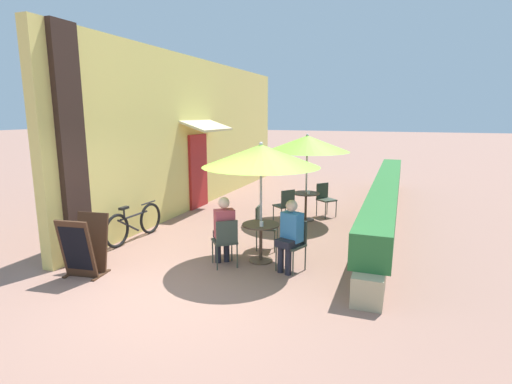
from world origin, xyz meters
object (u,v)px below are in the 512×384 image
patio_table_near (261,236)px  patio_umbrella_near (261,156)px  cafe_chair_near_back (263,224)px  cafe_chair_mid_left (285,204)px  cafe_chair_mid_right (325,197)px  cafe_chair_near_left (226,239)px  menu_board (85,246)px  seated_patron_near_left (224,228)px  coffee_cup_mid (308,192)px  coffee_cup_near (261,224)px  patio_table_mid (306,202)px  cafe_chair_near_right (294,241)px  bicycle_leaning (134,224)px  patio_umbrella_mid (307,144)px  seated_patron_near_right (290,233)px

patio_table_near → patio_umbrella_near: patio_umbrella_near is taller
cafe_chair_near_back → cafe_chair_mid_left: 1.90m
cafe_chair_near_back → cafe_chair_mid_right: (0.66, 3.05, 0.00)m
cafe_chair_near_left → cafe_chair_mid_right: 4.31m
cafe_chair_near_back → menu_board: (-2.37, -2.27, -0.02)m
seated_patron_near_left → coffee_cup_mid: seated_patron_near_left is taller
cafe_chair_mid_right → coffee_cup_mid: (-0.29, -0.70, 0.23)m
coffee_cup_near → seated_patron_near_left: bearing=-157.1°
seated_patron_near_left → patio_table_mid: size_ratio=1.77×
cafe_chair_mid_right → coffee_cup_mid: bearing=17.3°
patio_table_near → cafe_chair_mid_left: 2.57m
seated_patron_near_left → cafe_chair_near_right: bearing=-28.4°
patio_table_near → patio_umbrella_near: size_ratio=0.32×
coffee_cup_near → menu_board: size_ratio=0.09×
cafe_chair_mid_right → patio_umbrella_near: bearing=32.2°
cafe_chair_near_left → bicycle_leaning: size_ratio=0.49×
seated_patron_near_left → patio_umbrella_mid: bearing=40.7°
patio_umbrella_near → seated_patron_near_right: bearing=-24.1°
bicycle_leaning → menu_board: (0.41, -1.86, 0.14)m
seated_patron_near_left → patio_umbrella_mid: patio_umbrella_mid is taller
patio_umbrella_mid → menu_board: 5.63m
bicycle_leaning → cafe_chair_near_left: bearing=-13.7°
coffee_cup_mid → menu_board: bearing=-120.7°
cafe_chair_near_right → menu_board: bearing=45.3°
patio_table_near → patio_table_mid: (0.10, 3.13, 0.00)m
patio_umbrella_near → coffee_cup_mid: size_ratio=24.33×
cafe_chair_mid_left → cafe_chair_mid_right: same height
cafe_chair_near_right → menu_board: 3.52m
cafe_chair_mid_left → cafe_chair_near_left: bearing=-144.4°
coffee_cup_near → cafe_chair_near_left: bearing=-147.6°
seated_patron_near_left → coffee_cup_near: 0.67m
patio_umbrella_near → cafe_chair_near_back: bearing=105.2°
patio_umbrella_near → coffee_cup_mid: bearing=86.4°
patio_table_near → seated_patron_near_right: 0.71m
patio_table_near → cafe_chair_near_left: cafe_chair_near_left is taller
coffee_cup_mid → cafe_chair_near_right: bearing=-81.5°
cafe_chair_mid_left → menu_board: 4.75m
cafe_chair_near_left → coffee_cup_near: 0.69m
coffee_cup_near → patio_umbrella_mid: bearing=89.3°
seated_patron_near_right → patio_table_mid: size_ratio=1.77×
patio_table_near → cafe_chair_mid_left: bearing=96.1°
cafe_chair_near_right → coffee_cup_near: (-0.60, 0.03, 0.23)m
patio_umbrella_mid → cafe_chair_mid_left: (-0.37, -0.58, -1.43)m
patio_table_near → seated_patron_near_left: seated_patron_near_left is taller
seated_patron_near_left → bicycle_leaning: 2.51m
cafe_chair_near_left → cafe_chair_near_right: bearing=-23.6°
coffee_cup_near → patio_table_mid: 3.29m
menu_board → seated_patron_near_right: bearing=15.4°
cafe_chair_near_right → menu_board: menu_board is taller
menu_board → cafe_chair_near_back: bearing=36.5°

